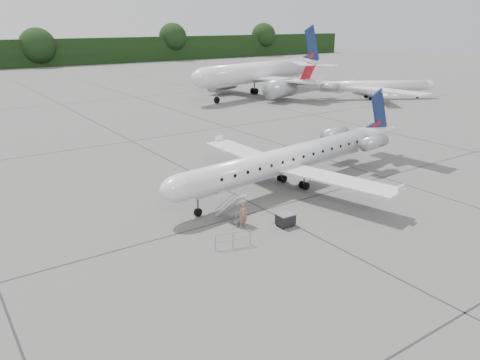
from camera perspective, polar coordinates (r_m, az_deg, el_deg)
ground at (r=34.68m, az=11.79°, el=-3.65°), size 320.00×320.00×0.00m
treeline at (r=153.85m, az=-26.60°, el=13.55°), size 260.00×4.00×8.00m
main_regional_jet at (r=37.69m, az=5.65°, el=3.95°), size 28.75×22.29×6.81m
airstair at (r=31.82m, az=-1.17°, el=-3.24°), size 1.13×2.36×2.13m
passenger at (r=31.00m, az=0.39°, el=-4.24°), size 0.66×0.46×1.75m
safety_railing at (r=28.39m, az=-0.85°, el=-7.35°), size 2.14×0.67×1.00m
baggage_cart at (r=31.42m, az=5.56°, el=-4.80°), size 1.12×0.91×0.95m
bg_narrowbody at (r=86.14m, az=2.21°, el=14.18°), size 38.64×31.67×12.15m
bg_regional_right at (r=86.28m, az=16.10°, el=11.57°), size 29.78×27.04×6.39m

